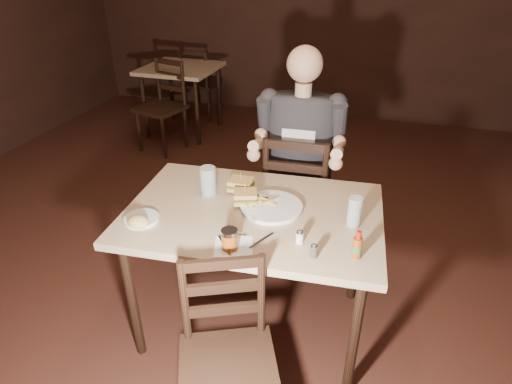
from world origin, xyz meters
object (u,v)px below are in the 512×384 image
(glass_left, at_px, (208,181))
(hot_sauce, at_px, (358,244))
(bg_chair_far, at_px, (201,83))
(chair_far, at_px, (298,196))
(syrup_dispenser, at_px, (230,239))
(chair_near, at_px, (228,370))
(bg_chair_near, at_px, (160,108))
(bg_table, at_px, (181,75))
(dinner_plate, at_px, (271,208))
(glass_right, at_px, (354,212))
(main_table, at_px, (253,223))
(side_plate, at_px, (142,220))
(diner, at_px, (300,129))

(glass_left, height_order, hot_sauce, glass_left)
(bg_chair_far, distance_m, glass_left, 3.45)
(chair_far, xyz_separation_m, syrup_dispenser, (-0.11, -1.03, 0.34))
(chair_near, xyz_separation_m, bg_chair_near, (-1.75, 2.80, 0.04))
(chair_near, xyz_separation_m, hot_sauce, (0.43, 0.43, 0.41))
(chair_far, bearing_deg, bg_table, -50.78)
(bg_table, xyz_separation_m, chair_far, (1.76, -1.98, -0.20))
(chair_far, bearing_deg, bg_chair_far, -57.60)
(bg_chair_near, bearing_deg, chair_far, -23.86)
(dinner_plate, bearing_deg, glass_left, 170.81)
(glass_left, xyz_separation_m, glass_right, (0.77, -0.09, -0.00))
(hot_sauce, bearing_deg, main_table, 156.16)
(chair_near, bearing_deg, side_plate, 119.93)
(chair_far, distance_m, dinner_plate, 0.73)
(side_plate, bearing_deg, dinner_plate, 25.82)
(glass_left, bearing_deg, main_table, -19.52)
(chair_near, distance_m, hot_sauce, 0.74)
(glass_left, bearing_deg, bg_table, 118.14)
(bg_table, bearing_deg, chair_far, -48.38)
(main_table, distance_m, bg_table, 3.15)
(hot_sauce, bearing_deg, glass_right, 98.43)
(bg_table, bearing_deg, glass_right, -51.23)
(chair_near, relative_size, syrup_dispenser, 8.79)
(bg_chair_near, bearing_deg, bg_table, 105.23)
(main_table, bearing_deg, dinner_plate, 25.25)
(main_table, xyz_separation_m, bg_table, (-1.66, 2.68, -0.01))
(chair_far, relative_size, hot_sauce, 7.27)
(main_table, distance_m, chair_far, 0.74)
(bg_table, distance_m, bg_chair_near, 0.59)
(diner, distance_m, hot_sauce, 0.99)
(hot_sauce, height_order, side_plate, hot_sauce)
(chair_near, bearing_deg, glass_left, 92.04)
(glass_left, bearing_deg, bg_chair_near, 124.20)
(chair_far, relative_size, side_plate, 5.81)
(bg_chair_near, xyz_separation_m, glass_left, (1.38, -2.03, 0.38))
(syrup_dispenser, bearing_deg, diner, 80.00)
(dinner_plate, bearing_deg, side_plate, -154.18)
(side_plate, bearing_deg, syrup_dispenser, -10.54)
(diner, xyz_separation_m, glass_right, (0.39, -0.65, -0.12))
(bg_chair_far, height_order, syrup_dispenser, bg_chair_far)
(chair_near, distance_m, glass_right, 0.89)
(syrup_dispenser, bearing_deg, bg_chair_near, 120.10)
(chair_far, bearing_deg, hot_sauce, 112.12)
(chair_far, xyz_separation_m, glass_right, (0.39, -0.70, 0.37))
(chair_near, height_order, hot_sauce, hot_sauce)
(hot_sauce, relative_size, syrup_dispenser, 1.35)
(chair_near, xyz_separation_m, diner, (0.01, 1.32, 0.54))
(main_table, relative_size, hot_sauce, 10.06)
(main_table, distance_m, side_plate, 0.55)
(chair_near, distance_m, bg_chair_near, 3.30)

